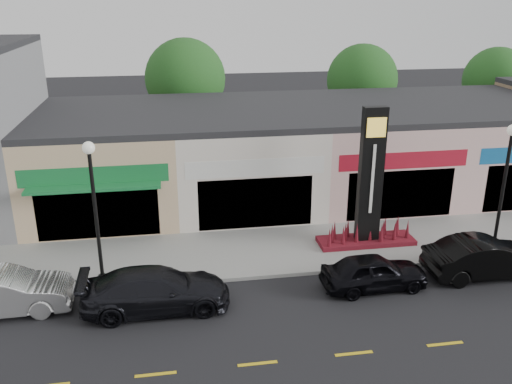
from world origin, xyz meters
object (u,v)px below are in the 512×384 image
car_white_van (1,292)px  car_black_conv (486,258)px  lamp_west_near (94,200)px  lamp_east_near (505,177)px  car_dark_sedan (156,290)px  car_black_sedan (374,272)px  pylon_sign (369,197)px

car_white_van → car_black_conv: 17.84m
lamp_west_near → lamp_east_near: 16.00m
lamp_east_near → lamp_west_near: bearing=180.0°
lamp_east_near → car_black_conv: lamp_east_near is taller
lamp_east_near → car_dark_sedan: (-13.99, -1.95, -2.73)m
car_white_van → car_dark_sedan: 5.25m
lamp_east_near → car_white_van: bearing=-176.1°
lamp_east_near → car_white_van: lamp_east_near is taller
lamp_west_near → car_black_sedan: lamp_west_near is taller
lamp_east_near → car_white_van: 19.44m
car_white_van → car_black_conv: (17.83, -0.30, 0.00)m
car_white_van → pylon_sign: bearing=-80.1°
lamp_east_near → car_black_sedan: lamp_east_near is taller
lamp_west_near → lamp_east_near: size_ratio=1.00×
car_black_sedan → car_black_conv: (4.63, 0.22, 0.11)m
lamp_west_near → car_white_van: bearing=-158.0°
lamp_east_near → car_black_sedan: (-6.00, -1.82, -2.81)m
lamp_west_near → car_black_sedan: bearing=-10.3°
pylon_sign → lamp_west_near: bearing=-171.2°
lamp_west_near → car_white_van: 4.39m
car_black_sedan → pylon_sign: bearing=-18.1°
car_black_conv → car_white_van: bearing=88.7°
lamp_east_near → car_white_van: (-19.21, -1.30, -2.70)m
car_white_van → lamp_west_near: bearing=-69.9°
lamp_east_near → car_black_conv: (-1.37, -1.60, -2.70)m
car_dark_sedan → lamp_west_near: bearing=45.0°
pylon_sign → car_black_conv: (3.63, -3.29, -1.50)m
car_white_van → car_black_sedan: car_white_van is taller
lamp_west_near → car_dark_sedan: size_ratio=1.07×
pylon_sign → car_white_van: (-14.21, -2.99, -1.50)m
pylon_sign → car_white_van: 14.60m
lamp_east_near → car_white_van: size_ratio=1.16×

